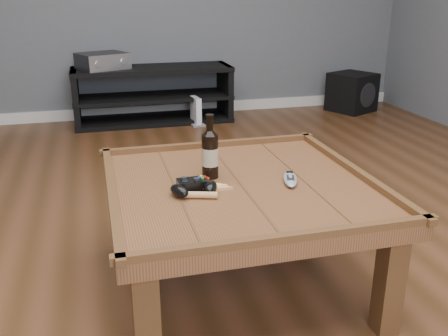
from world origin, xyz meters
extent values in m
plane|color=#412712|center=(0.00, 0.00, 0.00)|extent=(6.00, 6.00, 0.00)
cube|color=silver|center=(0.00, 2.99, 0.05)|extent=(5.00, 0.02, 0.10)
cube|color=#522C17|center=(0.00, 0.00, 0.42)|extent=(1.00, 1.00, 0.06)
cube|color=#3D2310|center=(-0.42, -0.42, 0.20)|extent=(0.08, 0.08, 0.39)
cube|color=#3D2310|center=(0.42, -0.42, 0.20)|extent=(0.08, 0.08, 0.39)
cube|color=#3D2310|center=(-0.42, 0.42, 0.20)|extent=(0.08, 0.08, 0.39)
cube|color=#3D2310|center=(0.42, 0.42, 0.20)|extent=(0.08, 0.08, 0.39)
cube|color=#3D2310|center=(0.00, 0.48, 0.46)|extent=(1.03, 0.03, 0.03)
cube|color=#3D2310|center=(0.00, -0.48, 0.46)|extent=(1.03, 0.03, 0.03)
cube|color=#3D2310|center=(0.48, 0.00, 0.46)|extent=(0.03, 1.03, 0.03)
cube|color=#3D2310|center=(-0.48, 0.00, 0.46)|extent=(0.03, 1.03, 0.03)
cube|color=black|center=(0.00, 2.75, 0.48)|extent=(1.40, 0.45, 0.04)
cube|color=black|center=(0.00, 2.75, 0.23)|extent=(1.40, 0.45, 0.03)
cube|color=black|center=(0.00, 2.75, 0.02)|extent=(1.40, 0.45, 0.04)
cube|color=black|center=(-0.67, 2.75, 0.25)|extent=(0.05, 0.44, 0.50)
cube|color=black|center=(0.67, 2.75, 0.25)|extent=(0.05, 0.44, 0.50)
cylinder|color=black|center=(-0.10, 0.09, 0.54)|extent=(0.07, 0.07, 0.17)
cone|color=black|center=(-0.10, 0.09, 0.64)|extent=(0.06, 0.06, 0.03)
cylinder|color=black|center=(-0.10, 0.09, 0.67)|extent=(0.03, 0.03, 0.06)
cylinder|color=black|center=(-0.10, 0.09, 0.70)|extent=(0.03, 0.03, 0.01)
cylinder|color=tan|center=(-0.10, 0.09, 0.54)|extent=(0.07, 0.07, 0.07)
cube|color=black|center=(-0.19, -0.03, 0.48)|extent=(0.11, 0.07, 0.04)
ellipsoid|color=black|center=(-0.25, -0.07, 0.47)|extent=(0.08, 0.11, 0.04)
ellipsoid|color=black|center=(-0.13, -0.07, 0.47)|extent=(0.08, 0.10, 0.04)
cylinder|color=black|center=(-0.22, -0.02, 0.50)|extent=(0.02, 0.02, 0.01)
cylinder|color=black|center=(-0.18, -0.04, 0.50)|extent=(0.02, 0.02, 0.01)
cylinder|color=yellow|center=(-0.15, -0.01, 0.50)|extent=(0.01, 0.01, 0.01)
cylinder|color=red|center=(-0.14, -0.02, 0.50)|extent=(0.01, 0.01, 0.01)
cylinder|color=#0C33CC|center=(-0.16, -0.02, 0.50)|extent=(0.01, 0.01, 0.01)
cylinder|color=#0C9919|center=(-0.15, -0.03, 0.50)|extent=(0.01, 0.01, 0.01)
cylinder|color=tan|center=(-0.18, -0.10, 0.46)|extent=(0.14, 0.06, 0.02)
cylinder|color=maroon|center=(-0.19, -0.05, 0.47)|extent=(0.03, 0.03, 0.00)
cylinder|color=maroon|center=(-0.15, -0.05, 0.47)|extent=(0.03, 0.03, 0.00)
cylinder|color=maroon|center=(-0.16, -0.01, 0.47)|extent=(0.03, 0.03, 0.00)
cylinder|color=maroon|center=(-0.16, 0.02, 0.47)|extent=(0.03, 0.03, 0.00)
cylinder|color=maroon|center=(-0.13, 0.04, 0.47)|extent=(0.03, 0.03, 0.00)
cube|color=black|center=(-0.18, 0.00, 0.46)|extent=(0.11, 0.12, 0.01)
cube|color=black|center=(-0.19, 0.02, 0.46)|extent=(0.06, 0.06, 0.00)
cube|color=black|center=(-0.16, -0.02, 0.46)|extent=(0.06, 0.06, 0.00)
ellipsoid|color=gray|center=(0.19, -0.03, 0.46)|extent=(0.10, 0.18, 0.02)
cube|color=black|center=(0.21, 0.01, 0.47)|extent=(0.03, 0.03, 0.00)
cube|color=black|center=(0.19, -0.05, 0.47)|extent=(0.04, 0.06, 0.00)
cube|color=black|center=(-0.42, 2.75, 0.57)|extent=(0.48, 0.44, 0.13)
cube|color=#B2B5BC|center=(-0.36, 2.61, 0.57)|extent=(0.36, 0.16, 0.13)
cylinder|color=#B2B5BC|center=(-0.46, 2.55, 0.57)|extent=(0.05, 0.03, 0.05)
cylinder|color=#B2B5BC|center=(-0.25, 2.65, 0.57)|extent=(0.05, 0.03, 0.05)
cube|color=black|center=(1.95, 2.69, 0.19)|extent=(0.49, 0.49, 0.37)
cylinder|color=black|center=(2.03, 2.52, 0.19)|extent=(0.22, 0.11, 0.23)
cube|color=gray|center=(0.35, 2.55, 0.01)|extent=(0.13, 0.21, 0.02)
cube|color=white|center=(0.35, 2.55, 0.13)|extent=(0.07, 0.18, 0.23)
camera|label=1|loc=(-0.52, -1.71, 1.16)|focal=40.00mm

